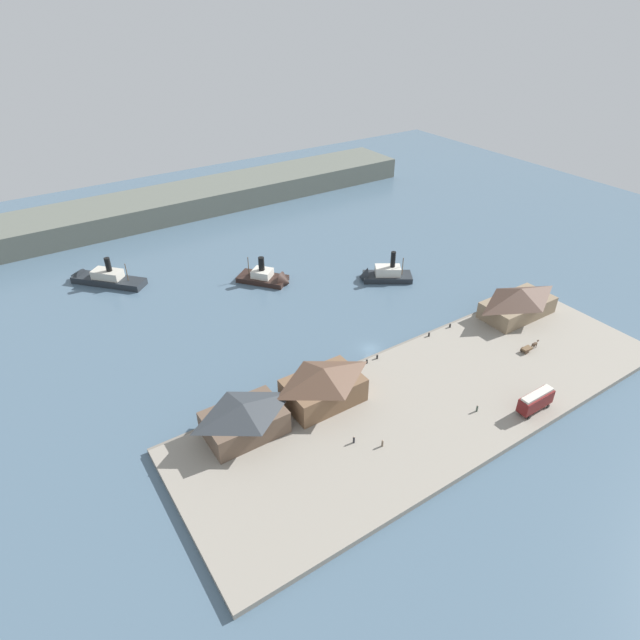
{
  "coord_description": "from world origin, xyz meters",
  "views": [
    {
      "loc": [
        -66.45,
        -78.84,
        74.03
      ],
      "look_at": [
        -4.68,
        14.7,
        2.0
      ],
      "focal_mm": 29.69,
      "sensor_mm": 36.0,
      "label": 1
    }
  ],
  "objects_px": {
    "horse_cart": "(530,347)",
    "mooring_post_east": "(377,357)",
    "pedestrian_walking_east": "(382,443)",
    "mooring_post_center_east": "(450,326)",
    "ferry_approaching_east": "(101,278)",
    "ferry_near_quay": "(382,275)",
    "ferry_moored_west": "(269,278)",
    "street_tram": "(536,400)",
    "mooring_post_center_west": "(367,362)",
    "pedestrian_near_cart": "(477,408)",
    "mooring_post_west": "(429,335)",
    "ferry_shed_west_terminal": "(244,418)",
    "ferry_shed_central_terminal": "(323,384)",
    "ferry_shed_east_terminal": "(518,302)",
    "pedestrian_at_waters_edge": "(354,440)"
  },
  "relations": [
    {
      "from": "horse_cart",
      "to": "mooring_post_east",
      "type": "height_order",
      "value": "horse_cart"
    },
    {
      "from": "mooring_post_east",
      "to": "pedestrian_walking_east",
      "type": "bearing_deg",
      "value": -126.63
    },
    {
      "from": "mooring_post_center_east",
      "to": "ferry_approaching_east",
      "type": "height_order",
      "value": "ferry_approaching_east"
    },
    {
      "from": "horse_cart",
      "to": "ferry_near_quay",
      "type": "xyz_separation_m",
      "value": [
        -5.4,
        47.98,
        -0.58
      ]
    },
    {
      "from": "ferry_moored_west",
      "to": "mooring_post_east",
      "type": "bearing_deg",
      "value": -87.71
    },
    {
      "from": "street_tram",
      "to": "ferry_near_quay",
      "type": "relative_size",
      "value": 0.52
    },
    {
      "from": "mooring_post_center_west",
      "to": "ferry_moored_west",
      "type": "xyz_separation_m",
      "value": [
        1.14,
        47.63,
        -0.38
      ]
    },
    {
      "from": "horse_cart",
      "to": "pedestrian_near_cart",
      "type": "xyz_separation_m",
      "value": [
        -26.1,
        -7.74,
        -0.23
      ]
    },
    {
      "from": "mooring_post_west",
      "to": "mooring_post_center_west",
      "type": "distance_m",
      "value": 19.24
    },
    {
      "from": "mooring_post_center_west",
      "to": "ferry_near_quay",
      "type": "distance_m",
      "value": 42.71
    },
    {
      "from": "mooring_post_east",
      "to": "horse_cart",
      "type": "bearing_deg",
      "value": -28.26
    },
    {
      "from": "ferry_shed_west_terminal",
      "to": "ferry_near_quay",
      "type": "distance_m",
      "value": 71.57
    },
    {
      "from": "mooring_post_east",
      "to": "ferry_near_quay",
      "type": "distance_m",
      "value": 40.62
    },
    {
      "from": "mooring_post_west",
      "to": "mooring_post_east",
      "type": "relative_size",
      "value": 1.0
    },
    {
      "from": "mooring_post_center_west",
      "to": "ferry_moored_west",
      "type": "bearing_deg",
      "value": 88.63
    },
    {
      "from": "pedestrian_near_cart",
      "to": "mooring_post_center_west",
      "type": "height_order",
      "value": "pedestrian_near_cart"
    },
    {
      "from": "mooring_post_center_west",
      "to": "ferry_shed_west_terminal",
      "type": "bearing_deg",
      "value": -172.33
    },
    {
      "from": "ferry_shed_central_terminal",
      "to": "ferry_near_quay",
      "type": "distance_m",
      "value": 57.49
    },
    {
      "from": "mooring_post_center_west",
      "to": "mooring_post_center_east",
      "type": "bearing_deg",
      "value": 0.52
    },
    {
      "from": "ferry_shed_east_terminal",
      "to": "horse_cart",
      "type": "relative_size",
      "value": 3.56
    },
    {
      "from": "pedestrian_at_waters_edge",
      "to": "ferry_near_quay",
      "type": "height_order",
      "value": "ferry_near_quay"
    },
    {
      "from": "ferry_shed_west_terminal",
      "to": "street_tram",
      "type": "bearing_deg",
      "value": -27.23
    },
    {
      "from": "ferry_shed_west_terminal",
      "to": "mooring_post_east",
      "type": "relative_size",
      "value": 16.73
    },
    {
      "from": "mooring_post_west",
      "to": "mooring_post_east",
      "type": "height_order",
      "value": "same"
    },
    {
      "from": "ferry_shed_west_terminal",
      "to": "mooring_post_center_west",
      "type": "bearing_deg",
      "value": 7.67
    },
    {
      "from": "mooring_post_west",
      "to": "ferry_shed_central_terminal",
      "type": "bearing_deg",
      "value": -171.31
    },
    {
      "from": "mooring_post_center_east",
      "to": "ferry_moored_west",
      "type": "bearing_deg",
      "value": 118.02
    },
    {
      "from": "pedestrian_walking_east",
      "to": "horse_cart",
      "type": "bearing_deg",
      "value": 5.57
    },
    {
      "from": "ferry_shed_west_terminal",
      "to": "pedestrian_near_cart",
      "type": "height_order",
      "value": "ferry_shed_west_terminal"
    },
    {
      "from": "mooring_post_center_west",
      "to": "ferry_approaching_east",
      "type": "relative_size",
      "value": 0.04
    },
    {
      "from": "horse_cart",
      "to": "ferry_approaching_east",
      "type": "height_order",
      "value": "ferry_approaching_east"
    },
    {
      "from": "street_tram",
      "to": "ferry_approaching_east",
      "type": "distance_m",
      "value": 120.11
    },
    {
      "from": "horse_cart",
      "to": "mooring_post_center_east",
      "type": "bearing_deg",
      "value": 116.11
    },
    {
      "from": "ferry_moored_west",
      "to": "ferry_shed_west_terminal",
      "type": "bearing_deg",
      "value": -123.05
    },
    {
      "from": "street_tram",
      "to": "mooring_post_west",
      "type": "distance_m",
      "value": 31.09
    },
    {
      "from": "horse_cart",
      "to": "mooring_post_west",
      "type": "xyz_separation_m",
      "value": [
        -15.58,
        17.25,
        -0.48
      ]
    },
    {
      "from": "mooring_post_center_east",
      "to": "ferry_moored_west",
      "type": "height_order",
      "value": "ferry_moored_west"
    },
    {
      "from": "ferry_shed_east_terminal",
      "to": "street_tram",
      "type": "height_order",
      "value": "ferry_shed_east_terminal"
    },
    {
      "from": "mooring_post_west",
      "to": "mooring_post_center_east",
      "type": "bearing_deg",
      "value": 0.01
    },
    {
      "from": "pedestrian_at_waters_edge",
      "to": "pedestrian_walking_east",
      "type": "distance_m",
      "value": 5.32
    },
    {
      "from": "ferry_shed_west_terminal",
      "to": "mooring_post_center_east",
      "type": "xyz_separation_m",
      "value": [
        59.08,
        4.64,
        -3.15
      ]
    },
    {
      "from": "street_tram",
      "to": "mooring_post_center_west",
      "type": "distance_m",
      "value": 35.97
    },
    {
      "from": "ferry_approaching_east",
      "to": "pedestrian_at_waters_edge",
      "type": "bearing_deg",
      "value": -76.19
    },
    {
      "from": "mooring_post_center_east",
      "to": "ferry_approaching_east",
      "type": "xyz_separation_m",
      "value": [
        -66.07,
        74.02,
        -0.12
      ]
    },
    {
      "from": "horse_cart",
      "to": "mooring_post_center_west",
      "type": "bearing_deg",
      "value": 153.96
    },
    {
      "from": "mooring_post_center_east",
      "to": "mooring_post_center_west",
      "type": "relative_size",
      "value": 1.0
    },
    {
      "from": "pedestrian_near_cart",
      "to": "ferry_approaching_east",
      "type": "bearing_deg",
      "value": 116.07
    },
    {
      "from": "ferry_shed_west_terminal",
      "to": "pedestrian_at_waters_edge",
      "type": "bearing_deg",
      "value": -41.0
    },
    {
      "from": "ferry_shed_east_terminal",
      "to": "mooring_post_east",
      "type": "bearing_deg",
      "value": 173.28
    },
    {
      "from": "ferry_shed_central_terminal",
      "to": "ferry_moored_west",
      "type": "bearing_deg",
      "value": 72.73
    }
  ]
}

